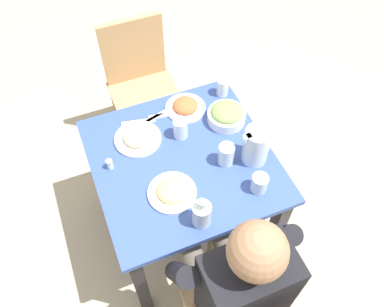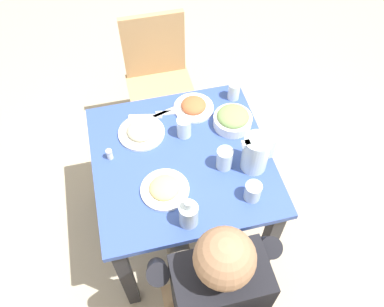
{
  "view_description": "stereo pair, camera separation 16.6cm",
  "coord_description": "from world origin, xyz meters",
  "px_view_note": "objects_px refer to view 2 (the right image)",
  "views": [
    {
      "loc": [
        -0.37,
        -1.02,
        2.21
      ],
      "look_at": [
        0.05,
        0.01,
        0.71
      ],
      "focal_mm": 36.93,
      "sensor_mm": 36.0,
      "label": 1
    },
    {
      "loc": [
        -0.21,
        -1.07,
        2.21
      ],
      "look_at": [
        0.05,
        0.01,
        0.71
      ],
      "focal_mm": 36.93,
      "sensor_mm": 36.0,
      "label": 2
    }
  ],
  "objects_px": {
    "water_glass_far_left": "(253,192)",
    "oil_carafe": "(189,215)",
    "water_glass_far_right": "(184,127)",
    "salt_shaker": "(110,154)",
    "water_glass_center": "(224,159)",
    "chair_far": "(159,78)",
    "plate_rice_curry": "(194,106)",
    "plate_fries": "(165,188)",
    "salad_bowl": "(233,119)",
    "water_glass_near_left": "(234,91)",
    "dining_table": "(182,173)",
    "plate_beans": "(141,131)",
    "diner_near": "(211,278)",
    "water_pitcher": "(256,153)"
  },
  "relations": [
    {
      "from": "water_glass_far_left",
      "to": "oil_carafe",
      "type": "height_order",
      "value": "oil_carafe"
    },
    {
      "from": "water_glass_far_right",
      "to": "salt_shaker",
      "type": "distance_m",
      "value": 0.37
    },
    {
      "from": "water_glass_center",
      "to": "chair_far",
      "type": "bearing_deg",
      "value": 100.13
    },
    {
      "from": "chair_far",
      "to": "water_glass_far_left",
      "type": "height_order",
      "value": "chair_far"
    },
    {
      "from": "plate_rice_curry",
      "to": "oil_carafe",
      "type": "xyz_separation_m",
      "value": [
        -0.17,
        -0.62,
        0.04
      ]
    },
    {
      "from": "plate_fries",
      "to": "chair_far",
      "type": "bearing_deg",
      "value": 81.73
    },
    {
      "from": "plate_fries",
      "to": "salt_shaker",
      "type": "relative_size",
      "value": 4.0
    },
    {
      "from": "salad_bowl",
      "to": "water_glass_near_left",
      "type": "distance_m",
      "value": 0.19
    },
    {
      "from": "water_glass_far_left",
      "to": "water_glass_far_right",
      "type": "height_order",
      "value": "water_glass_far_right"
    },
    {
      "from": "dining_table",
      "to": "plate_beans",
      "type": "distance_m",
      "value": 0.29
    },
    {
      "from": "diner_near",
      "to": "salad_bowl",
      "type": "relative_size",
      "value": 6.24
    },
    {
      "from": "plate_beans",
      "to": "water_glass_far_left",
      "type": "bearing_deg",
      "value": -48.77
    },
    {
      "from": "chair_far",
      "to": "water_glass_near_left",
      "type": "bearing_deg",
      "value": -54.43
    },
    {
      "from": "salt_shaker",
      "to": "water_glass_far_right",
      "type": "bearing_deg",
      "value": 8.76
    },
    {
      "from": "dining_table",
      "to": "plate_rice_curry",
      "type": "bearing_deg",
      "value": 65.75
    },
    {
      "from": "plate_rice_curry",
      "to": "water_glass_far_right",
      "type": "height_order",
      "value": "water_glass_far_right"
    },
    {
      "from": "water_glass_far_right",
      "to": "salt_shaker",
      "type": "bearing_deg",
      "value": -171.24
    },
    {
      "from": "diner_near",
      "to": "water_glass_near_left",
      "type": "xyz_separation_m",
      "value": [
        0.36,
        0.89,
        0.1
      ]
    },
    {
      "from": "dining_table",
      "to": "salt_shaker",
      "type": "relative_size",
      "value": 15.35
    },
    {
      "from": "water_glass_far_left",
      "to": "water_glass_near_left",
      "type": "relative_size",
      "value": 0.91
    },
    {
      "from": "plate_beans",
      "to": "plate_rice_curry",
      "type": "height_order",
      "value": "plate_rice_curry"
    },
    {
      "from": "dining_table",
      "to": "water_glass_near_left",
      "type": "xyz_separation_m",
      "value": [
        0.35,
        0.32,
        0.18
      ]
    },
    {
      "from": "water_glass_near_left",
      "to": "salt_shaker",
      "type": "bearing_deg",
      "value": -160.43
    },
    {
      "from": "water_glass_far_right",
      "to": "salad_bowl",
      "type": "bearing_deg",
      "value": 1.11
    },
    {
      "from": "plate_fries",
      "to": "water_glass_far_right",
      "type": "distance_m",
      "value": 0.33
    },
    {
      "from": "plate_rice_curry",
      "to": "salt_shaker",
      "type": "bearing_deg",
      "value": -155.1
    },
    {
      "from": "chair_far",
      "to": "water_glass_center",
      "type": "bearing_deg",
      "value": -79.87
    },
    {
      "from": "water_glass_near_left",
      "to": "oil_carafe",
      "type": "bearing_deg",
      "value": -121.37
    },
    {
      "from": "water_glass_near_left",
      "to": "oil_carafe",
      "type": "relative_size",
      "value": 0.59
    },
    {
      "from": "salad_bowl",
      "to": "oil_carafe",
      "type": "distance_m",
      "value": 0.58
    },
    {
      "from": "water_glass_far_left",
      "to": "plate_fries",
      "type": "bearing_deg",
      "value": 161.52
    },
    {
      "from": "dining_table",
      "to": "plate_rice_curry",
      "type": "distance_m",
      "value": 0.35
    },
    {
      "from": "water_pitcher",
      "to": "diner_near",
      "type": "bearing_deg",
      "value": -125.93
    },
    {
      "from": "water_glass_center",
      "to": "plate_rice_curry",
      "type": "bearing_deg",
      "value": 97.45
    },
    {
      "from": "water_pitcher",
      "to": "water_glass_far_left",
      "type": "bearing_deg",
      "value": -110.95
    },
    {
      "from": "water_glass_far_left",
      "to": "plate_rice_curry",
      "type": "bearing_deg",
      "value": 102.06
    },
    {
      "from": "plate_beans",
      "to": "oil_carafe",
      "type": "distance_m",
      "value": 0.53
    },
    {
      "from": "water_glass_far_left",
      "to": "water_glass_near_left",
      "type": "xyz_separation_m",
      "value": [
        0.1,
        0.6,
        0.0
      ]
    },
    {
      "from": "water_glass_far_left",
      "to": "water_glass_near_left",
      "type": "height_order",
      "value": "water_glass_near_left"
    },
    {
      "from": "water_glass_far_right",
      "to": "water_glass_center",
      "type": "height_order",
      "value": "water_glass_center"
    },
    {
      "from": "diner_near",
      "to": "water_glass_far_right",
      "type": "bearing_deg",
      "value": 85.49
    },
    {
      "from": "water_pitcher",
      "to": "water_glass_near_left",
      "type": "height_order",
      "value": "water_pitcher"
    },
    {
      "from": "plate_beans",
      "to": "salt_shaker",
      "type": "relative_size",
      "value": 4.2
    },
    {
      "from": "water_glass_near_left",
      "to": "oil_carafe",
      "type": "distance_m",
      "value": 0.76
    },
    {
      "from": "chair_far",
      "to": "water_glass_near_left",
      "type": "relative_size",
      "value": 9.23
    },
    {
      "from": "diner_near",
      "to": "water_glass_far_right",
      "type": "height_order",
      "value": "diner_near"
    },
    {
      "from": "dining_table",
      "to": "water_glass_far_right",
      "type": "relative_size",
      "value": 7.87
    },
    {
      "from": "dining_table",
      "to": "water_glass_far_left",
      "type": "bearing_deg",
      "value": -48.14
    },
    {
      "from": "diner_near",
      "to": "plate_rice_curry",
      "type": "bearing_deg",
      "value": 80.63
    },
    {
      "from": "water_glass_far_left",
      "to": "water_glass_center",
      "type": "height_order",
      "value": "water_glass_center"
    }
  ]
}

